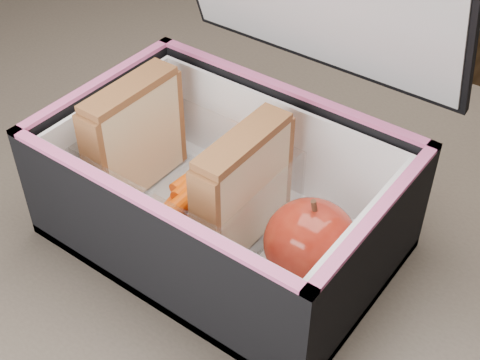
% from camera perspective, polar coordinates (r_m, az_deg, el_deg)
% --- Properties ---
extents(kitchen_table, '(1.20, 0.80, 0.75)m').
position_cam_1_polar(kitchen_table, '(0.62, -0.49, -14.02)').
color(kitchen_table, brown).
rests_on(kitchen_table, ground).
extents(lunch_bag, '(0.28, 0.24, 0.27)m').
position_cam_1_polar(lunch_bag, '(0.54, -1.22, -0.25)').
color(lunch_bag, black).
rests_on(lunch_bag, kitchen_table).
extents(plastic_tub, '(0.16, 0.12, 0.07)m').
position_cam_1_polar(plastic_tub, '(0.57, -4.49, -0.12)').
color(plastic_tub, white).
rests_on(plastic_tub, lunch_bag).
extents(sandwich_left, '(0.03, 0.09, 0.10)m').
position_cam_1_polar(sandwich_left, '(0.59, -8.98, 3.69)').
color(sandwich_left, '#D6B184').
rests_on(sandwich_left, plastic_tub).
extents(sandwich_right, '(0.03, 0.09, 0.10)m').
position_cam_1_polar(sandwich_right, '(0.53, 0.27, -0.82)').
color(sandwich_right, '#D6B184').
rests_on(sandwich_right, plastic_tub).
extents(carrot_sticks, '(0.05, 0.15, 0.03)m').
position_cam_1_polar(carrot_sticks, '(0.58, -3.81, -0.97)').
color(carrot_sticks, '#EB4102').
rests_on(carrot_sticks, plastic_tub).
extents(paper_napkin, '(0.09, 0.09, 0.01)m').
position_cam_1_polar(paper_napkin, '(0.54, 5.45, -7.73)').
color(paper_napkin, white).
rests_on(paper_napkin, lunch_bag).
extents(red_apple, '(0.09, 0.09, 0.08)m').
position_cam_1_polar(red_apple, '(0.51, 6.04, -5.32)').
color(red_apple, maroon).
rests_on(red_apple, paper_napkin).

